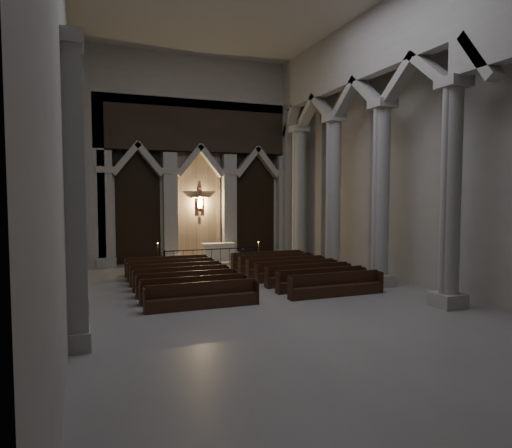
{
  "coord_description": "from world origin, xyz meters",
  "views": [
    {
      "loc": [
        -6.59,
        -15.01,
        4.02
      ],
      "look_at": [
        0.29,
        3.0,
        2.74
      ],
      "focal_mm": 32.0,
      "sensor_mm": 36.0,
      "label": 1
    }
  ],
  "objects_px": {
    "candle_stand_left": "(158,262)",
    "worshipper": "(244,260)",
    "candle_stand_right": "(259,258)",
    "altar": "(218,251)",
    "altar_rail": "(211,255)",
    "pews": "(242,278)"
  },
  "relations": [
    {
      "from": "candle_stand_right",
      "to": "pews",
      "type": "bearing_deg",
      "value": -118.6
    },
    {
      "from": "candle_stand_left",
      "to": "pews",
      "type": "relative_size",
      "value": 0.15
    },
    {
      "from": "candle_stand_left",
      "to": "worshipper",
      "type": "bearing_deg",
      "value": -29.12
    },
    {
      "from": "altar",
      "to": "pews",
      "type": "distance_m",
      "value": 6.8
    },
    {
      "from": "altar_rail",
      "to": "pews",
      "type": "distance_m",
      "value": 5.13
    },
    {
      "from": "pews",
      "to": "altar",
      "type": "bearing_deg",
      "value": 82.68
    },
    {
      "from": "candle_stand_right",
      "to": "candle_stand_left",
      "type": "bearing_deg",
      "value": 178.05
    },
    {
      "from": "altar",
      "to": "candle_stand_left",
      "type": "distance_m",
      "value": 4.03
    },
    {
      "from": "altar_rail",
      "to": "worshipper",
      "type": "relative_size",
      "value": 4.33
    },
    {
      "from": "altar",
      "to": "candle_stand_right",
      "type": "relative_size",
      "value": 1.5
    },
    {
      "from": "altar_rail",
      "to": "candle_stand_right",
      "type": "distance_m",
      "value": 2.8
    },
    {
      "from": "candle_stand_right",
      "to": "worshipper",
      "type": "height_order",
      "value": "candle_stand_right"
    },
    {
      "from": "altar",
      "to": "candle_stand_left",
      "type": "height_order",
      "value": "candle_stand_left"
    },
    {
      "from": "altar_rail",
      "to": "candle_stand_left",
      "type": "relative_size",
      "value": 3.66
    },
    {
      "from": "candle_stand_right",
      "to": "worshipper",
      "type": "xyz_separation_m",
      "value": [
        -1.62,
        -2.06,
        0.26
      ]
    },
    {
      "from": "altar",
      "to": "pews",
      "type": "xyz_separation_m",
      "value": [
        -0.86,
        -6.73,
        -0.35
      ]
    },
    {
      "from": "pews",
      "to": "worshipper",
      "type": "xyz_separation_m",
      "value": [
        1.15,
        3.03,
        0.31
      ]
    },
    {
      "from": "candle_stand_right",
      "to": "altar_rail",
      "type": "bearing_deg",
      "value": 179.57
    },
    {
      "from": "worshipper",
      "to": "candle_stand_right",
      "type": "bearing_deg",
      "value": 59.65
    },
    {
      "from": "altar_rail",
      "to": "worshipper",
      "type": "bearing_deg",
      "value": -61.01
    },
    {
      "from": "pews",
      "to": "worshipper",
      "type": "height_order",
      "value": "worshipper"
    },
    {
      "from": "altar",
      "to": "altar_rail",
      "type": "relative_size",
      "value": 0.37
    }
  ]
}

